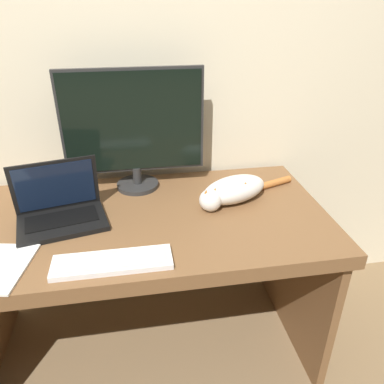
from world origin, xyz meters
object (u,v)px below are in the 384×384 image
object	(u,v)px
monitor	(134,128)
external_keyboard	(113,262)
laptop	(60,211)
cat	(233,190)

from	to	relation	value
monitor	external_keyboard	size ratio (longest dim) A/B	1.55
monitor	laptop	world-z (taller)	monitor
external_keyboard	cat	size ratio (longest dim) A/B	0.82
laptop	cat	xyz separation A→B (m)	(0.71, 0.04, 0.01)
cat	laptop	bearing A→B (deg)	163.95
cat	external_keyboard	bearing A→B (deg)	-164.68
laptop	cat	bearing A→B (deg)	-9.00
monitor	external_keyboard	bearing A→B (deg)	-100.78
monitor	cat	world-z (taller)	monitor
laptop	external_keyboard	distance (m)	0.37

